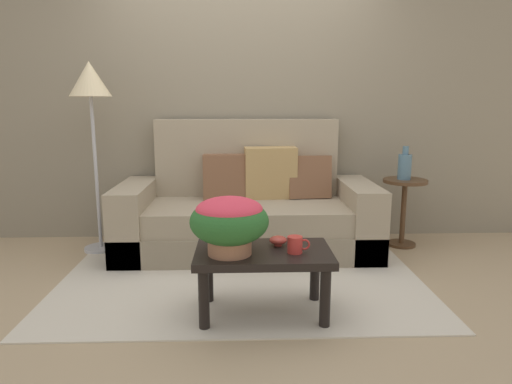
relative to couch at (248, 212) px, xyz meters
The scene contains 11 objects.
ground_plane 0.76m from the couch, 95.63° to the right, with size 14.00×14.00×0.00m, color tan.
wall_back 1.16m from the couch, 97.88° to the left, with size 6.40×0.12×2.77m, color gray.
area_rug 0.81m from the couch, 95.23° to the right, with size 2.65×1.75×0.01m, color beige.
couch is the anchor object (origin of this frame).
coffee_table 1.29m from the couch, 87.00° to the right, with size 0.83×0.49×0.42m.
side_table 1.42m from the couch, ahead, with size 0.39×0.39×0.62m.
floor_lamp 1.68m from the couch, behind, with size 0.35×0.35×1.64m.
potted_plant 1.39m from the couch, 95.71° to the right, with size 0.46×0.46×0.34m.
coffee_mug 1.37m from the couch, 79.16° to the right, with size 0.14×0.09×0.10m.
snack_bowl 1.21m from the couch, 82.15° to the right, with size 0.11×0.11×0.06m.
table_vase 1.46m from the couch, ahead, with size 0.12×0.12×0.30m.
Camera 1 is at (0.00, -3.25, 1.30)m, focal length 31.94 mm.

